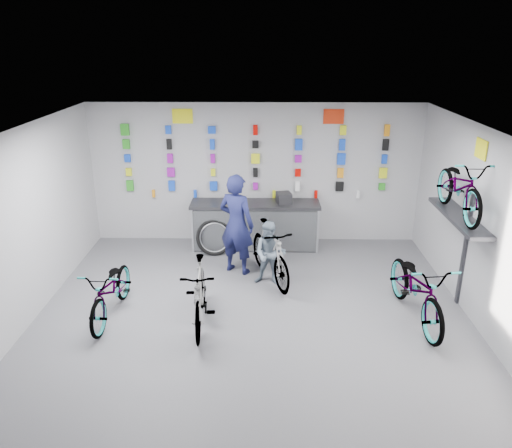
{
  "coord_description": "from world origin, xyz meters",
  "views": [
    {
      "loc": [
        0.17,
        -6.35,
        4.26
      ],
      "look_at": [
        0.05,
        1.4,
        1.33
      ],
      "focal_mm": 35.0,
      "sensor_mm": 36.0,
      "label": 1
    }
  ],
  "objects_px": {
    "counter": "(255,226)",
    "bike_center": "(200,294)",
    "customer": "(270,254)",
    "bike_service": "(270,252)",
    "clerk": "(237,224)",
    "bike_right": "(417,288)",
    "bike_left": "(111,290)"
  },
  "relations": [
    {
      "from": "counter",
      "to": "bike_center",
      "type": "relative_size",
      "value": 1.54
    },
    {
      "from": "counter",
      "to": "customer",
      "type": "height_order",
      "value": "customer"
    },
    {
      "from": "bike_service",
      "to": "clerk",
      "type": "relative_size",
      "value": 0.94
    },
    {
      "from": "counter",
      "to": "customer",
      "type": "relative_size",
      "value": 2.25
    },
    {
      "from": "counter",
      "to": "bike_right",
      "type": "height_order",
      "value": "bike_right"
    },
    {
      "from": "clerk",
      "to": "counter",
      "type": "bearing_deg",
      "value": -78.67
    },
    {
      "from": "counter",
      "to": "customer",
      "type": "bearing_deg",
      "value": -80.09
    },
    {
      "from": "bike_center",
      "to": "clerk",
      "type": "relative_size",
      "value": 0.91
    },
    {
      "from": "counter",
      "to": "bike_center",
      "type": "distance_m",
      "value": 3.19
    },
    {
      "from": "bike_service",
      "to": "customer",
      "type": "bearing_deg",
      "value": -111.74
    },
    {
      "from": "customer",
      "to": "counter",
      "type": "bearing_deg",
      "value": 112.02
    },
    {
      "from": "counter",
      "to": "bike_service",
      "type": "relative_size",
      "value": 1.48
    },
    {
      "from": "bike_right",
      "to": "clerk",
      "type": "relative_size",
      "value": 1.08
    },
    {
      "from": "bike_left",
      "to": "bike_right",
      "type": "distance_m",
      "value": 4.85
    },
    {
      "from": "counter",
      "to": "customer",
      "type": "distance_m",
      "value": 1.73
    },
    {
      "from": "bike_left",
      "to": "bike_right",
      "type": "xyz_separation_m",
      "value": [
        4.85,
        -0.0,
        0.08
      ]
    },
    {
      "from": "counter",
      "to": "bike_service",
      "type": "bearing_deg",
      "value": -78.85
    },
    {
      "from": "bike_center",
      "to": "bike_right",
      "type": "xyz_separation_m",
      "value": [
        3.4,
        0.22,
        0.02
      ]
    },
    {
      "from": "bike_left",
      "to": "bike_center",
      "type": "xyz_separation_m",
      "value": [
        1.44,
        -0.22,
        0.06
      ]
    },
    {
      "from": "counter",
      "to": "bike_right",
      "type": "xyz_separation_m",
      "value": [
        2.6,
        -2.87,
        0.06
      ]
    },
    {
      "from": "bike_left",
      "to": "customer",
      "type": "xyz_separation_m",
      "value": [
        2.54,
        1.16,
        0.13
      ]
    },
    {
      "from": "bike_left",
      "to": "bike_center",
      "type": "relative_size",
      "value": 1.01
    },
    {
      "from": "clerk",
      "to": "customer",
      "type": "distance_m",
      "value": 0.89
    },
    {
      "from": "counter",
      "to": "bike_service",
      "type": "distance_m",
      "value": 1.56
    },
    {
      "from": "bike_center",
      "to": "bike_service",
      "type": "height_order",
      "value": "bike_service"
    },
    {
      "from": "bike_service",
      "to": "customer",
      "type": "xyz_separation_m",
      "value": [
        -0.0,
        -0.17,
        0.05
      ]
    },
    {
      "from": "bike_left",
      "to": "clerk",
      "type": "bearing_deg",
      "value": 43.95
    },
    {
      "from": "bike_right",
      "to": "clerk",
      "type": "xyz_separation_m",
      "value": [
        -2.93,
        1.68,
        0.42
      ]
    },
    {
      "from": "bike_service",
      "to": "counter",
      "type": "bearing_deg",
      "value": 80.74
    },
    {
      "from": "clerk",
      "to": "bike_service",
      "type": "bearing_deg",
      "value": 177.91
    },
    {
      "from": "bike_right",
      "to": "bike_service",
      "type": "height_order",
      "value": "bike_right"
    },
    {
      "from": "clerk",
      "to": "customer",
      "type": "bearing_deg",
      "value": 167.03
    }
  ]
}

